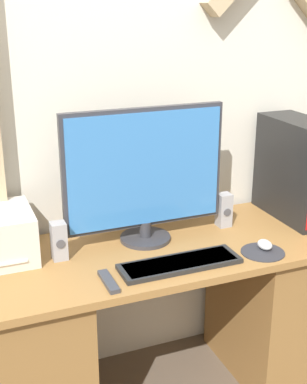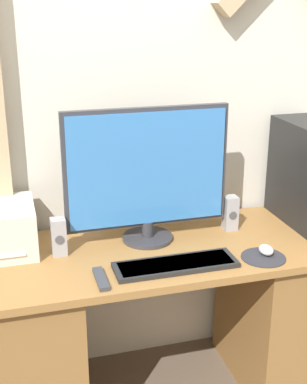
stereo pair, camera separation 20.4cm
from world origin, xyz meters
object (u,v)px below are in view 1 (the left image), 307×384
Objects in this scene: keyboard at (180,263)px; speaker_left at (59,241)px; monitor at (145,173)px; mouse at (265,245)px; computer_tower at (297,169)px; remote_control at (108,281)px; speaker_right at (224,210)px.

speaker_left is (-0.40, 0.22, 0.06)m from keyboard.
mouse is (0.40, -0.27, -0.27)m from monitor.
remote_control is (-0.97, -0.28, -0.21)m from computer_tower.
monitor reaches higher than speaker_left.
monitor is 0.55m from mouse.
keyboard is at bearing -29.34° from speaker_left.
speaker_right is (-0.35, 0.02, -0.15)m from computer_tower.
speaker_right is at bearing 39.06° from keyboard.
speaker_left is 0.28m from remote_control.
keyboard is 0.37m from mouse.
mouse is at bearing -141.11° from computer_tower.
remote_control is at bearing -154.34° from speaker_right.
computer_tower reaches higher than speaker_left.
mouse reaches higher than remote_control.
computer_tower reaches higher than speaker_right.
mouse is 0.65m from remote_control.
speaker_right is (-0.03, 0.27, 0.05)m from mouse.
mouse is 0.45× the size of remote_control.
remote_control is (-0.25, -0.29, -0.28)m from monitor.
speaker_right is at bearing 3.58° from speaker_left.
speaker_left and speaker_right have the same top height.
remote_control is at bearing -65.39° from speaker_left.
mouse reaches higher than keyboard.
keyboard is 3.10× the size of speaker_right.
monitor is 4.23× the size of remote_control.
computer_tower is at bearing -2.65° from speaker_right.
speaker_left is 0.95× the size of remote_control.
keyboard is at bearing -159.66° from computer_tower.
monitor is at bearing 146.36° from mouse.
keyboard is at bearing 5.30° from remote_control.
speaker_left is at bearing 150.66° from keyboard.
mouse is at bearing 2.10° from remote_control.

